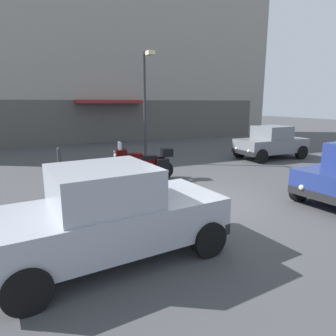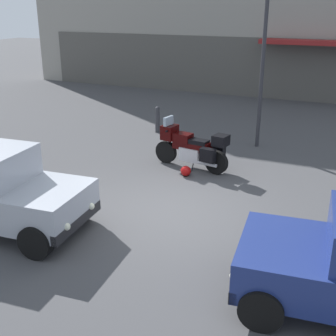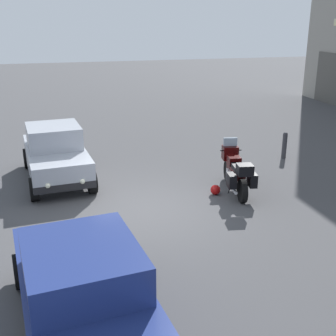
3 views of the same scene
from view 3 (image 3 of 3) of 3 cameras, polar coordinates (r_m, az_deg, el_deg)
name	(u,v)px [view 3 (image 3 of 3)]	position (r m, az deg, el deg)	size (l,w,h in m)	color
ground_plane	(141,211)	(11.22, -3.54, -5.59)	(80.00, 80.00, 0.00)	#424244
motorcycle	(236,171)	(12.34, 8.83, -0.34)	(2.25, 0.93, 1.36)	black
helmet	(215,190)	(12.21, 6.20, -2.85)	(0.28, 0.28, 0.28)	#990C0C
car_hatchback_near	(56,153)	(13.53, -14.45, 1.85)	(3.98, 2.08, 1.64)	#9EA3AD
car_sedan_far	(84,294)	(6.87, -10.86, -15.82)	(4.70, 2.35, 1.56)	navy
bollard_curbside	(285,144)	(15.74, 14.95, 3.01)	(0.16, 0.16, 0.93)	#333338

